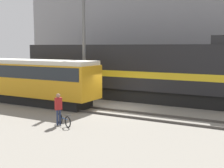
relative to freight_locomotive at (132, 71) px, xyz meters
name	(u,v)px	position (x,y,z in m)	size (l,w,h in m)	color
ground_plane	(119,109)	(1.03, -4.08, -2.38)	(120.00, 120.00, 0.00)	gray
track_near	(110,112)	(1.03, -5.46, -2.31)	(60.00, 1.51, 0.14)	#47423D
track_far	(143,100)	(1.03, 0.00, -2.31)	(60.00, 1.51, 0.14)	#47423D
building_backdrop	(180,30)	(1.03, 9.29, 3.69)	(35.32, 6.00, 12.15)	gray
freight_locomotive	(132,71)	(0.00, 0.00, 0.00)	(19.36, 3.04, 5.12)	black
streetcar	(34,79)	(-5.57, -5.46, -0.45)	(10.53, 2.54, 3.37)	black
bicycle	(64,120)	(0.54, -9.68, -2.06)	(1.48, 0.77, 0.70)	black
person	(58,106)	(0.18, -9.67, -1.29)	(0.35, 0.42, 1.79)	#232D4C
utility_pole_center	(84,42)	(-2.87, -2.73, 2.33)	(0.26, 0.26, 9.43)	#595959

